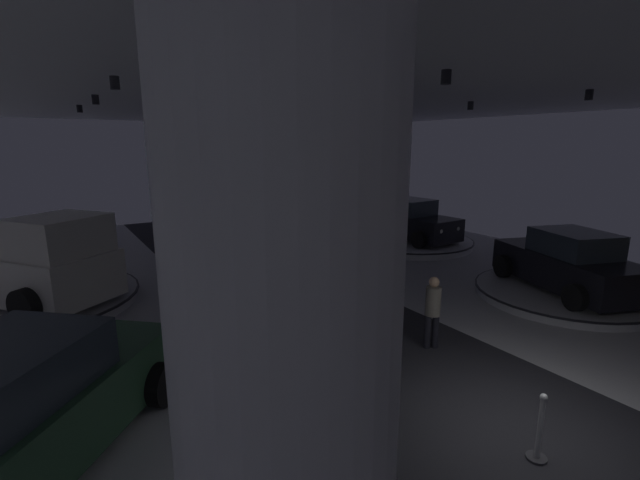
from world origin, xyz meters
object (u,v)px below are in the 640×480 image
Objects in this scene: pickup_truck_far_left at (26,265)px; display_platform_mid_left at (36,471)px; column_left at (286,382)px; display_car_mid_right at (568,264)px; display_car_mid_left at (24,410)px; display_platform_mid_right at (563,293)px; visitor_walking_near at (433,308)px; pickup_truck_deep_right at (336,203)px; display_platform_far_right at (410,242)px; display_car_far_right at (410,221)px; display_platform_far_left at (24,301)px; display_platform_deep_right at (330,223)px.

pickup_truck_far_left reaches higher than display_platform_mid_left.
column_left reaches higher than pickup_truck_far_left.
display_platform_mid_left is 1.19× the size of display_car_mid_right.
display_car_mid_left is (-1.73, 3.69, -1.68)m from column_left.
visitor_walking_near is (-5.50, -0.16, 0.76)m from display_platform_mid_right.
display_car_mid_right is at bearing 19.27° from column_left.
display_car_mid_right is (-0.78, -12.59, -0.21)m from pickup_truck_deep_right.
display_platform_mid_left is 7.18m from visitor_walking_near.
pickup_truck_far_left is at bearing 90.79° from display_car_mid_left.
display_platform_mid_left is 1.03× the size of display_platform_far_right.
display_platform_mid_left is at bearing -151.63° from display_car_far_right.
display_platform_far_left is 1.05× the size of pickup_truck_far_left.
display_platform_deep_right is at bearing 44.39° from display_car_mid_left.
display_car_far_right is at bearing 42.92° from column_left.
visitor_walking_near is at bearing -178.31° from display_platform_mid_right.
display_car_mid_left reaches higher than display_platform_far_left.
column_left is 1.27× the size of display_car_mid_left.
visitor_walking_near is at bearing -45.50° from display_platform_far_left.
display_platform_deep_right is at bearing 87.80° from display_platform_mid_right.
display_platform_far_left is at bearing -159.45° from pickup_truck_deep_right.
display_car_mid_right is 2.87× the size of visitor_walking_near.
display_car_mid_left reaches higher than display_platform_far_right.
pickup_truck_far_left is at bearing 99.44° from column_left.
display_platform_mid_right is (12.66, 0.16, -0.93)m from display_car_mid_left.
display_car_mid_left reaches higher than display_platform_mid_left.
display_platform_far_right is at bearing 28.27° from display_platform_mid_left.
display_car_mid_right reaches higher than display_platform_mid_left.
display_car_mid_right is (12.75, -7.19, -0.19)m from pickup_truck_far_left.
display_platform_far_left is 14.45m from display_platform_deep_right.
display_car_mid_left reaches higher than display_platform_mid_right.
display_car_mid_right is 1.06× the size of display_car_far_right.
display_car_far_right is (-0.00, 0.03, 0.89)m from display_platform_far_right.
display_platform_mid_left is at bearing -151.73° from display_platform_far_right.
display_platform_far_left is 14.93m from display_platform_mid_right.
pickup_truck_deep_right is at bearing 21.76° from pickup_truck_far_left.
visitor_walking_near is (7.45, -7.58, 0.75)m from display_platform_far_left.
column_left is at bearing -80.56° from pickup_truck_far_left.
column_left is 11.88m from display_platform_mid_right.
column_left reaches higher than display_platform_mid_right.
display_platform_mid_right is at bearing 0.61° from display_platform_mid_left.
display_car_mid_right is at bearing 0.47° from display_platform_mid_left.
display_car_mid_right is 7.31m from display_car_far_right.
pickup_truck_far_left is 14.67m from display_platform_mid_right.
display_platform_mid_right is at bearing -29.29° from pickup_truck_far_left.
pickup_truck_deep_right reaches higher than display_platform_deep_right.
pickup_truck_deep_right is at bearing -28.97° from display_platform_deep_right.
display_platform_deep_right is 5.60m from display_car_far_right.
display_car_mid_left is at bearing -89.21° from pickup_truck_far_left.
display_platform_deep_right is 12.73m from display_platform_mid_right.
display_platform_mid_left is 12.64m from display_platform_mid_right.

